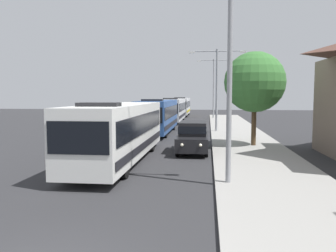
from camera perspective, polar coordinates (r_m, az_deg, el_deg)
bus_lead at (r=18.50m, az=-7.81°, el=-0.63°), size 2.58×12.20×3.21m
bus_second_in_line at (r=32.14m, az=-1.62°, el=1.81°), size 2.58×11.49×3.21m
bus_middle at (r=45.84m, az=0.86°, el=2.78°), size 2.58×11.48×3.21m
bus_fourth_in_line at (r=59.56m, az=2.19°, el=3.30°), size 2.58×10.56×3.21m
white_suv at (r=21.33m, az=4.16°, el=-1.62°), size 1.86×4.74×1.90m
streetlamp_near at (r=13.47m, az=10.19°, el=11.57°), size 4.98×0.28×8.10m
streetlamp_mid at (r=33.13m, az=8.06°, el=7.36°), size 5.31×0.28×7.70m
streetlamp_far at (r=52.86m, az=7.54°, el=7.11°), size 4.99×0.28×8.82m
roadside_tree at (r=23.97m, az=14.11°, el=7.03°), size 4.06×4.06×6.29m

